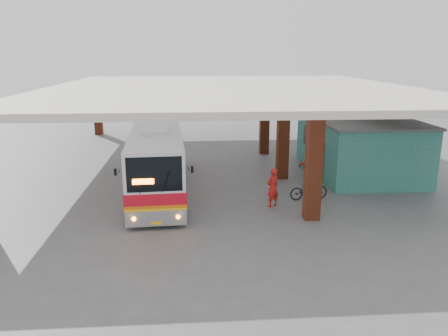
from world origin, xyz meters
TOP-DOWN VIEW (x-y plane):
  - ground at (0.00, 0.00)m, footprint 90.00×90.00m
  - brick_columns at (1.43, 5.00)m, footprint 20.10×21.60m
  - canopy_roof at (0.50, 6.50)m, footprint 21.00×23.00m
  - shop_building at (7.49, 4.00)m, footprint 5.20×8.20m
  - coach_bus at (-3.52, 1.64)m, footprint 2.99×11.24m
  - motorcycle at (3.52, -0.63)m, footprint 1.88×0.89m
  - pedestrian at (1.68, -1.46)m, footprint 0.75×0.70m
  - red_chair at (4.75, 5.07)m, footprint 0.49×0.49m

SIDE VIEW (x-z plane):
  - ground at x=0.00m, z-range 0.00..0.00m
  - red_chair at x=4.75m, z-range -0.03..0.69m
  - motorcycle at x=3.52m, z-range 0.00..0.95m
  - pedestrian at x=1.68m, z-range 0.00..1.73m
  - shop_building at x=7.49m, z-range 0.01..3.12m
  - coach_bus at x=-3.52m, z-range -0.01..3.23m
  - brick_columns at x=1.43m, z-range 0.00..4.35m
  - canopy_roof at x=0.50m, z-range 4.35..4.65m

